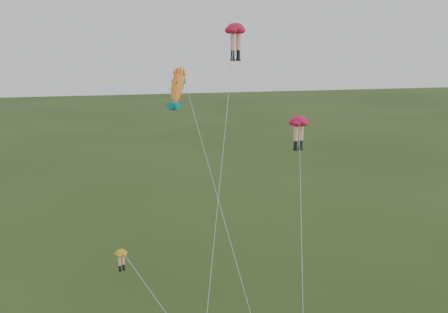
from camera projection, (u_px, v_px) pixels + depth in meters
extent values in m
ellipsoid|color=red|center=(236.00, 28.00, 36.61)|extent=(2.08, 2.08, 0.81)
cylinder|color=#F9BB93|center=(233.00, 42.00, 36.70)|extent=(0.36, 0.36, 1.24)
cylinder|color=black|center=(233.00, 54.00, 36.92)|extent=(0.28, 0.28, 0.62)
cube|color=black|center=(233.00, 60.00, 37.01)|extent=(0.32, 0.41, 0.18)
cylinder|color=#F9BB93|center=(238.00, 42.00, 36.96)|extent=(0.36, 0.36, 1.24)
cylinder|color=black|center=(238.00, 54.00, 37.18)|extent=(0.28, 0.28, 0.62)
cube|color=black|center=(238.00, 60.00, 37.27)|extent=(0.32, 0.41, 0.18)
cylinder|color=silver|center=(220.00, 184.00, 31.85)|extent=(5.24, 13.73, 20.30)
ellipsoid|color=red|center=(299.00, 121.00, 35.71)|extent=(1.78, 1.78, 0.74)
cylinder|color=#F9BB93|center=(296.00, 133.00, 35.82)|extent=(0.33, 0.33, 1.13)
cylinder|color=black|center=(296.00, 144.00, 36.02)|extent=(0.26, 0.26, 0.56)
cube|color=black|center=(295.00, 149.00, 36.11)|extent=(0.26, 0.36, 0.16)
cylinder|color=#F9BB93|center=(301.00, 132.00, 36.01)|extent=(0.33, 0.33, 1.13)
cylinder|color=black|center=(301.00, 144.00, 36.21)|extent=(0.26, 0.26, 0.56)
cube|color=black|center=(301.00, 149.00, 36.30)|extent=(0.26, 0.36, 0.16)
cylinder|color=silver|center=(302.00, 238.00, 31.53)|extent=(3.39, 11.33, 13.80)
ellipsoid|color=gold|center=(121.00, 253.00, 28.10)|extent=(1.04, 1.04, 0.38)
cylinder|color=#F9BB93|center=(120.00, 260.00, 28.13)|extent=(0.17, 0.17, 0.58)
cylinder|color=black|center=(120.00, 268.00, 28.23)|extent=(0.13, 0.13, 0.29)
cube|color=black|center=(120.00, 271.00, 28.28)|extent=(0.17, 0.20, 0.09)
cylinder|color=#F9BB93|center=(123.00, 259.00, 28.28)|extent=(0.17, 0.17, 0.58)
cylinder|color=black|center=(124.00, 266.00, 28.38)|extent=(0.13, 0.13, 0.29)
cube|color=black|center=(124.00, 269.00, 28.43)|extent=(0.17, 0.20, 0.09)
ellipsoid|color=yellow|center=(178.00, 85.00, 32.90)|extent=(1.75, 2.88, 2.77)
sphere|color=yellow|center=(178.00, 85.00, 32.90)|extent=(1.27, 1.50, 1.27)
cone|color=#14837C|center=(178.00, 85.00, 32.90)|extent=(1.06, 1.37, 1.20)
cone|color=#14837C|center=(178.00, 85.00, 32.90)|extent=(1.06, 1.37, 1.20)
cone|color=#14837C|center=(178.00, 85.00, 32.90)|extent=(0.60, 0.77, 0.67)
cone|color=#14837C|center=(178.00, 85.00, 32.90)|extent=(0.60, 0.77, 0.67)
cone|color=red|center=(178.00, 85.00, 32.90)|extent=(0.64, 0.77, 0.66)
cylinder|color=silver|center=(221.00, 224.00, 30.54)|extent=(3.85, 9.80, 16.21)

